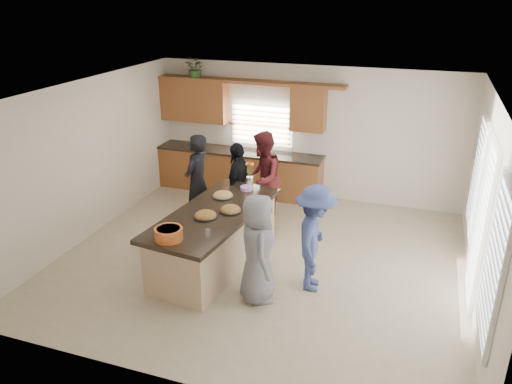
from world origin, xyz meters
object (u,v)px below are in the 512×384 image
at_px(island, 215,240).
at_px(salad_bowl, 169,233).
at_px(woman_left_back, 197,181).
at_px(woman_right_front, 257,249).
at_px(woman_left_front, 238,185).
at_px(woman_right_back, 315,239).
at_px(woman_left_mid, 263,178).

relative_size(island, salad_bowl, 7.07).
bearing_deg(woman_left_back, woman_right_front, 47.10).
height_order(island, woman_right_front, woman_right_front).
xyz_separation_m(woman_left_front, woman_right_back, (1.84, -1.68, 0.01)).
height_order(woman_left_back, woman_left_mid, same).
distance_m(woman_left_front, woman_right_front, 2.50).
xyz_separation_m(woman_left_back, woman_left_mid, (1.10, 0.56, 0.00)).
bearing_deg(island, woman_left_mid, 90.12).
xyz_separation_m(woman_left_front, woman_right_front, (1.14, -2.22, -0.00)).
bearing_deg(woman_left_mid, woman_left_front, -64.53).
relative_size(woman_left_front, woman_right_front, 1.00).
distance_m(woman_right_back, woman_right_front, 0.89).
distance_m(woman_left_back, woman_right_back, 2.90).
xyz_separation_m(island, salad_bowl, (-0.22, -1.07, 0.59)).
height_order(woman_right_back, woman_right_front, woman_right_back).
height_order(salad_bowl, woman_left_back, woman_left_back).
bearing_deg(woman_left_back, island, 38.81).
height_order(salad_bowl, woman_left_front, woman_left_front).
bearing_deg(salad_bowl, island, 78.24).
bearing_deg(woman_left_back, woman_right_back, 64.79).
distance_m(island, woman_left_back, 1.60).
distance_m(salad_bowl, woman_left_mid, 2.92).
xyz_separation_m(island, woman_left_mid, (0.21, 1.82, 0.44)).
relative_size(woman_left_mid, woman_right_front, 1.10).
relative_size(salad_bowl, woman_left_back, 0.22).
relative_size(island, woman_right_back, 1.71).
bearing_deg(woman_right_back, woman_left_front, 41.13).
relative_size(island, woman_left_mid, 1.57).
distance_m(salad_bowl, woman_left_front, 2.61).
height_order(island, woman_left_front, woman_left_front).
height_order(salad_bowl, woman_right_back, woman_right_back).
relative_size(woman_left_mid, woman_left_front, 1.10).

